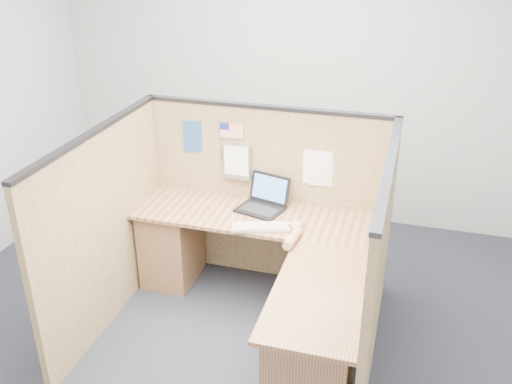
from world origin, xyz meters
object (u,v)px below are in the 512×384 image
(keyboard, at_px, (261,227))
(laptop, at_px, (262,200))
(mouse, at_px, (297,227))
(l_desk, at_px, (265,282))

(keyboard, bearing_deg, laptop, 87.99)
(keyboard, relative_size, mouse, 4.46)
(keyboard, xyz_separation_m, mouse, (0.26, 0.06, 0.01))
(l_desk, distance_m, laptop, 0.69)
(keyboard, bearing_deg, l_desk, -82.03)
(l_desk, xyz_separation_m, mouse, (0.17, 0.25, 0.36))
(laptop, height_order, mouse, laptop)
(l_desk, height_order, keyboard, keyboard)
(laptop, xyz_separation_m, keyboard, (0.09, -0.35, -0.05))
(l_desk, relative_size, mouse, 18.63)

